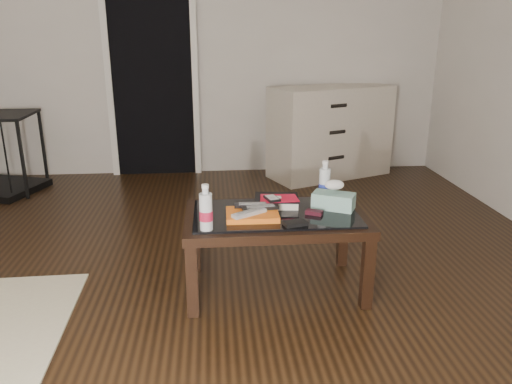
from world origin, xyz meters
The scene contains 16 objects.
ground centered at (0.00, 0.00, 0.00)m, with size 5.00×5.00×0.00m, color black.
doorway centered at (-0.40, 2.47, 1.02)m, with size 0.90×0.08×2.07m.
coffee_table centered at (0.51, -0.06, 0.40)m, with size 1.00×0.60×0.46m.
dresser centered at (1.35, 2.23, 0.45)m, with size 1.30×0.92×0.90m.
magazines centered at (0.38, -0.12, 0.48)m, with size 0.28×0.21×0.03m, color orange.
remote_silver centered at (0.36, -0.16, 0.50)m, with size 0.20×0.05×0.02m, color #9E9EA2.
remote_black_front centered at (0.43, -0.08, 0.50)m, with size 0.20×0.05×0.02m, color black.
remote_black_back centered at (0.39, -0.04, 0.50)m, with size 0.20×0.05×0.02m, color black.
textbook centered at (0.53, 0.07, 0.48)m, with size 0.25×0.20×0.05m, color black.
dvd_mailers centered at (0.53, 0.05, 0.51)m, with size 0.19×0.14×0.01m, color red.
ipod centered at (0.50, 0.01, 0.52)m, with size 0.06×0.10×0.02m, color black.
flip_phone centered at (0.72, -0.11, 0.47)m, with size 0.09×0.05×0.02m, color black.
wallet centered at (0.59, -0.25, 0.47)m, with size 0.12×0.07×0.02m, color black.
water_bottle_left centered at (0.13, -0.27, 0.58)m, with size 0.07×0.07×0.24m, color silver.
water_bottle_right centered at (0.83, 0.14, 0.58)m, with size 0.07×0.07×0.24m, color white.
tissue_box centered at (0.85, -0.02, 0.51)m, with size 0.23×0.12×0.09m, color #217B6C.
Camera 1 is at (0.18, -2.63, 1.42)m, focal length 35.00 mm.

